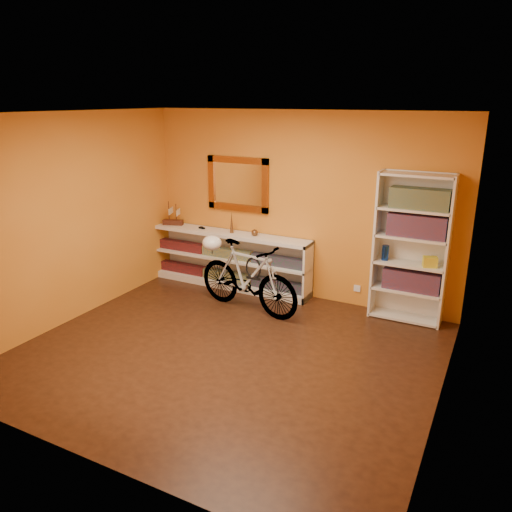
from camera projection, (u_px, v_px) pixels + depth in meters
The scene contains 24 objects.
floor at pixel (228, 353), 5.60m from camera, with size 4.50×4.00×0.01m, color black.
ceiling at pixel (223, 113), 4.81m from camera, with size 4.50×4.00×0.01m, color silver.
back_wall at pixel (299, 207), 6.90m from camera, with size 4.50×0.01×2.60m, color orange.
left_wall at pixel (70, 219), 6.19m from camera, with size 0.01×4.00×2.60m, color orange.
right_wall at pixel (454, 276), 4.22m from camera, with size 0.01×4.00×2.60m, color orange.
gilt_mirror at pixel (238, 184), 7.21m from camera, with size 0.98×0.06×0.78m, color brown.
wall_socket at pixel (357, 288), 6.81m from camera, with size 0.09×0.01×0.09m, color silver.
console_unit at pixel (228, 260), 7.46m from camera, with size 2.60×0.35×0.85m, color silver, non-canonical shape.
cd_row_lower at pixel (228, 276), 7.52m from camera, with size 2.50×0.13×0.14m, color black.
cd_row_upper at pixel (227, 253), 7.41m from camera, with size 2.50×0.13×0.14m, color navy.
model_ship at pixel (173, 213), 7.71m from camera, with size 0.31×0.12×0.37m, color #39190F, non-canonical shape.
toy_car at pixel (202, 229), 7.53m from camera, with size 0.00×0.00×0.00m, color black.
bronze_ornament at pixel (232, 222), 7.25m from camera, with size 0.06×0.06×0.32m, color brown.
decorative_orb at pixel (255, 233), 7.12m from camera, with size 0.10×0.10×0.10m, color brown.
bookcase at pixel (411, 249), 6.18m from camera, with size 0.90×0.30×1.90m, color silver, non-canonical shape.
book_row_a at pixel (412, 280), 6.28m from camera, with size 0.70×0.22×0.26m, color maroon.
book_row_b at pixel (417, 226), 6.06m from camera, with size 0.70×0.22×0.28m, color maroon.
book_row_c at pixel (420, 199), 5.96m from camera, with size 0.70×0.22×0.25m, color navy.
travel_mug at pixel (385, 253), 6.32m from camera, with size 0.09×0.09×0.19m, color navy.
red_tin at pixel (399, 199), 6.11m from camera, with size 0.14×0.14×0.18m, color maroon.
yellow_bag at pixel (430, 262), 6.07m from camera, with size 0.17×0.11×0.13m, color gold.
bicycle at pixel (248, 277), 6.58m from camera, with size 1.63×0.42×0.96m, color silver.
helmet at pixel (212, 243), 6.83m from camera, with size 0.27×0.26×0.20m, color white.
u_lock at pixel (253, 268), 6.48m from camera, with size 0.22×0.22×0.02m, color black.
Camera 1 is at (2.58, -4.30, 2.74)m, focal length 34.87 mm.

